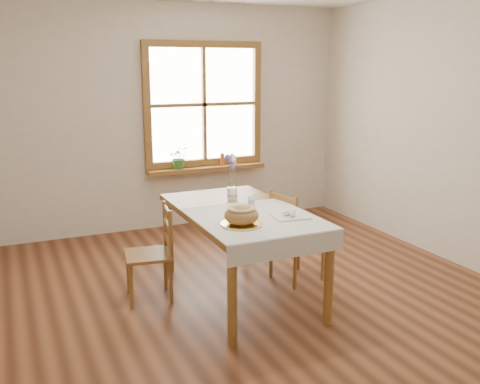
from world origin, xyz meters
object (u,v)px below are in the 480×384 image
(dining_table, at_px, (240,220))
(bread_plate, at_px, (242,224))
(chair_left, at_px, (148,253))
(chair_right, at_px, (297,235))
(flower_vase, at_px, (232,194))

(dining_table, height_order, bread_plate, bread_plate)
(dining_table, height_order, chair_left, chair_left)
(chair_left, xyz_separation_m, chair_right, (1.34, -0.13, 0.02))
(chair_left, bearing_deg, bread_plate, 46.53)
(chair_right, relative_size, flower_vase, 8.20)
(chair_left, relative_size, chair_right, 0.95)
(dining_table, bearing_deg, chair_right, 10.86)
(dining_table, distance_m, chair_left, 0.81)
(dining_table, bearing_deg, flower_vase, 77.13)
(dining_table, relative_size, chair_right, 1.93)
(chair_right, xyz_separation_m, flower_vase, (-0.54, 0.22, 0.39))
(dining_table, relative_size, bread_plate, 5.40)
(chair_right, height_order, bread_plate, chair_right)
(chair_left, bearing_deg, dining_table, 78.93)
(chair_left, bearing_deg, chair_right, 92.58)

